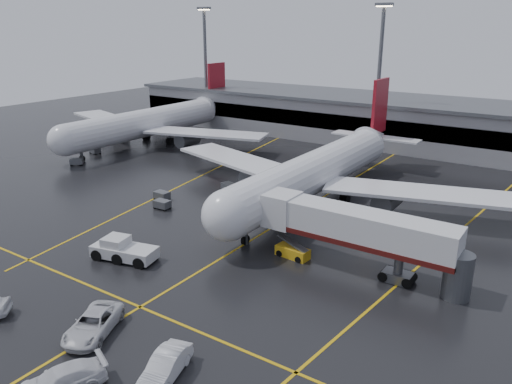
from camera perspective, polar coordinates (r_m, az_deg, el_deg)
The scene contains 21 objects.
ground at distance 58.53m, azimuth 2.72°, elevation -3.55°, with size 220.00×220.00×0.00m, color black.
apron_line_centre at distance 58.53m, azimuth 2.72°, elevation -3.54°, with size 0.25×90.00×0.02m, color gold.
apron_line_stop at distance 43.16m, azimuth -13.02°, elevation -12.60°, with size 60.00×0.25×0.02m, color gold.
apron_line_left at distance 77.28m, azimuth -6.13°, elevation 1.91°, with size 0.25×70.00×0.02m, color gold.
apron_line_right at distance 61.44m, azimuth 22.33°, elevation -3.88°, with size 0.25×70.00×0.02m, color gold.
terminal at distance 100.06m, azimuth 17.30°, elevation 7.54°, with size 122.00×19.00×8.60m.
light_mast_left at distance 114.92m, azimuth -5.76°, elevation 14.70°, with size 3.00×1.20×25.45m.
light_mast_mid at distance 94.74m, azimuth 13.84°, elevation 13.47°, with size 3.00×1.20×25.45m.
main_airliner at distance 65.23m, azimuth 7.21°, elevation 2.58°, with size 48.80×45.60×14.10m.
second_airliner at distance 99.28m, azimuth -11.73°, elevation 7.84°, with size 48.80×45.60×14.10m.
jet_bridge at distance 47.17m, azimuth 11.39°, elevation -4.35°, with size 19.90×3.40×6.05m.
pushback_tractor at distance 51.20m, azimuth -14.87°, elevation -6.42°, with size 6.89×4.06×2.31m.
belt_loader at distance 50.21m, azimuth 4.19°, elevation -6.81°, with size 3.52×1.86×2.15m.
service_van_a at distance 40.41m, azimuth -18.00°, elevation -14.06°, with size 2.72×5.91×1.64m, color silver.
service_van_b at distance 35.64m, azimuth -21.36°, elevation -19.36°, with size 2.30×5.66×1.64m, color silver.
service_van_c at distance 35.09m, azimuth -10.25°, elevation -18.90°, with size 1.74×4.99×1.65m, color silver.
baggage_cart_a at distance 63.83m, azimuth -10.61°, elevation -1.34°, with size 2.05×1.37×1.12m.
baggage_cart_b at distance 67.12m, azimuth -10.64°, elevation -0.35°, with size 2.03×1.35×1.12m.
baggage_cart_c at distance 69.61m, azimuth -3.15°, elevation 0.64°, with size 2.33×1.92×1.12m.
baggage_cart_d at distance 94.25m, azimuth -17.83°, elevation 4.54°, with size 2.20×1.64×1.12m.
baggage_cart_e at distance 87.42m, azimuth -19.71°, elevation 3.29°, with size 2.35×2.32×1.12m.
Camera 1 is at (27.91, -46.52, 21.98)m, focal length 35.23 mm.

